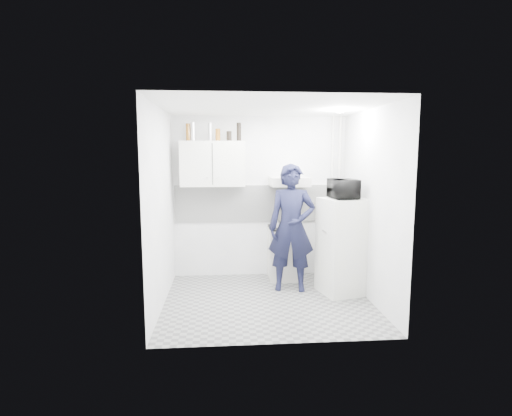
{
  "coord_description": "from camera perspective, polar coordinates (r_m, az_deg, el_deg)",
  "views": [
    {
      "loc": [
        -0.58,
        -5.22,
        2.0
      ],
      "look_at": [
        -0.13,
        0.3,
        1.25
      ],
      "focal_mm": 28.0,
      "sensor_mm": 36.0,
      "label": 1
    }
  ],
  "objects": [
    {
      "name": "bottle_a",
      "position": [
        6.33,
        -9.69,
        10.61
      ],
      "size": [
        0.06,
        0.06,
        0.26
      ],
      "primitive_type": "cylinder",
      "color": "brown",
      "rests_on": "upper_cabinet"
    },
    {
      "name": "ceiling_spot_fixture",
      "position": [
        5.67,
        11.91,
        13.32
      ],
      "size": [
        0.1,
        0.1,
        0.02
      ],
      "primitive_type": "cylinder",
      "color": "white",
      "rests_on": "ceiling"
    },
    {
      "name": "pipe_b",
      "position": [
        6.66,
        10.74,
        1.54
      ],
      "size": [
        0.04,
        0.04,
        2.6
      ],
      "primitive_type": "cylinder",
      "color": "silver",
      "rests_on": "floor"
    },
    {
      "name": "upper_cabinet",
      "position": [
        6.3,
        -6.19,
        6.3
      ],
      "size": [
        1.0,
        0.35,
        0.7
      ],
      "primitive_type": "cube",
      "color": "white",
      "rests_on": "wall_back"
    },
    {
      "name": "fridge",
      "position": [
        5.88,
        12.17,
        -5.35
      ],
      "size": [
        0.69,
        0.69,
        1.38
      ],
      "primitive_type": "cube",
      "rotation": [
        0.0,
        0.0,
        0.25
      ],
      "color": "white",
      "rests_on": "floor"
    },
    {
      "name": "wall_back",
      "position": [
        6.53,
        0.51,
        1.56
      ],
      "size": [
        2.8,
        0.0,
        2.8
      ],
      "primitive_type": "plane",
      "rotation": [
        1.57,
        0.0,
        0.0
      ],
      "color": "white",
      "rests_on": "floor"
    },
    {
      "name": "canister_b",
      "position": [
        6.3,
        -3.87,
        10.21
      ],
      "size": [
        0.08,
        0.08,
        0.15
      ],
      "primitive_type": "cylinder",
      "color": "black",
      "rests_on": "upper_cabinet"
    },
    {
      "name": "microwave",
      "position": [
        5.75,
        12.4,
        2.69
      ],
      "size": [
        0.52,
        0.37,
        0.27
      ],
      "primitive_type": "imported",
      "rotation": [
        0.0,
        0.0,
        1.63
      ],
      "color": "black",
      "rests_on": "fridge"
    },
    {
      "name": "pipe_a",
      "position": [
        6.7,
        11.73,
        1.55
      ],
      "size": [
        0.05,
        0.05,
        2.6
      ],
      "primitive_type": "cylinder",
      "color": "silver",
      "rests_on": "floor"
    },
    {
      "name": "wall_left",
      "position": [
        5.33,
        -13.42,
        -0.04
      ],
      "size": [
        0.0,
        2.6,
        2.6
      ],
      "primitive_type": "plane",
      "rotation": [
        1.57,
        0.0,
        1.57
      ],
      "color": "white",
      "rests_on": "floor"
    },
    {
      "name": "wall_right",
      "position": [
        5.62,
        16.04,
        0.27
      ],
      "size": [
        0.0,
        2.6,
        2.6
      ],
      "primitive_type": "plane",
      "rotation": [
        1.57,
        0.0,
        -1.57
      ],
      "color": "white",
      "rests_on": "floor"
    },
    {
      "name": "bottle_d",
      "position": [
        6.31,
        -6.6,
        10.72
      ],
      "size": [
        0.06,
        0.06,
        0.27
      ],
      "primitive_type": "cylinder",
      "color": "silver",
      "rests_on": "upper_cabinet"
    },
    {
      "name": "canister_a",
      "position": [
        6.3,
        -5.48,
        10.36
      ],
      "size": [
        0.08,
        0.08,
        0.19
      ],
      "primitive_type": "cylinder",
      "color": "brown",
      "rests_on": "upper_cabinet"
    },
    {
      "name": "stove",
      "position": [
        6.49,
        4.07,
        -6.51
      ],
      "size": [
        0.51,
        0.51,
        0.82
      ],
      "primitive_type": "cube",
      "color": "silver",
      "rests_on": "floor"
    },
    {
      "name": "ceiling",
      "position": [
        5.29,
        1.77,
        14.23
      ],
      "size": [
        2.8,
        2.8,
        0.0
      ],
      "primitive_type": "plane",
      "color": "white",
      "rests_on": "wall_back"
    },
    {
      "name": "floor",
      "position": [
        5.62,
        1.66,
        -13.14
      ],
      "size": [
        2.8,
        2.8,
        0.0
      ],
      "primitive_type": "plane",
      "color": "gray",
      "rests_on": "ground"
    },
    {
      "name": "range_hood",
      "position": [
        6.32,
        4.79,
        3.78
      ],
      "size": [
        0.6,
        0.5,
        0.14
      ],
      "primitive_type": "cube",
      "color": "silver",
      "rests_on": "wall_back"
    },
    {
      "name": "bottle_b",
      "position": [
        6.32,
        -9.04,
        10.7
      ],
      "size": [
        0.07,
        0.07,
        0.28
      ],
      "primitive_type": "cylinder",
      "color": "silver",
      "rests_on": "upper_cabinet"
    },
    {
      "name": "saucepan",
      "position": [
        6.37,
        3.34,
        -2.31
      ],
      "size": [
        0.16,
        0.16,
        0.09
      ],
      "primitive_type": "cylinder",
      "color": "silver",
      "rests_on": "stove_top"
    },
    {
      "name": "stove_top",
      "position": [
        6.4,
        4.1,
        -2.82
      ],
      "size": [
        0.49,
        0.49,
        0.03
      ],
      "primitive_type": "cube",
      "color": "black",
      "rests_on": "stove"
    },
    {
      "name": "backsplash",
      "position": [
        6.53,
        0.52,
        0.67
      ],
      "size": [
        2.74,
        0.03,
        0.6
      ],
      "primitive_type": "cube",
      "color": "white",
      "rests_on": "wall_back"
    },
    {
      "name": "person",
      "position": [
        5.86,
        5.1,
        -2.83
      ],
      "size": [
        0.75,
        0.55,
        1.86
      ],
      "primitive_type": "imported",
      "rotation": [
        0.0,
        0.0,
        -0.17
      ],
      "color": "black",
      "rests_on": "floor"
    },
    {
      "name": "bottle_e",
      "position": [
        6.31,
        -2.46,
        10.8
      ],
      "size": [
        0.07,
        0.07,
        0.28
      ],
      "primitive_type": "cylinder",
      "color": "black",
      "rests_on": "upper_cabinet"
    }
  ]
}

